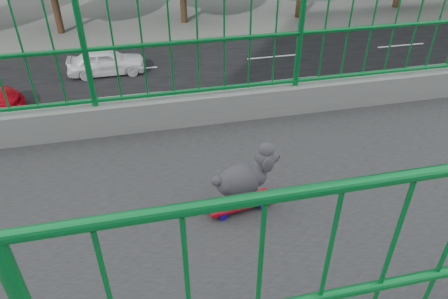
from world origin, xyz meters
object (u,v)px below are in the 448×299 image
skateboard (240,204)px  car_2 (425,90)px  car_1 (438,130)px  car_4 (106,61)px  car_6 (107,171)px  poodle (244,177)px

skateboard → car_2: (-12.37, 11.92, -6.40)m
car_1 → car_4: 15.69m
car_2 → car_6: 14.29m
poodle → car_1: (-9.16, 10.25, -6.62)m
car_1 → car_4: (-9.60, -12.41, -0.03)m
car_2 → car_6: size_ratio=0.83×
skateboard → car_6: size_ratio=0.09×
skateboard → car_1: bearing=123.2°
poodle → car_4: size_ratio=0.14×
car_4 → car_6: (9.60, 0.12, 0.12)m
poodle → car_6: size_ratio=0.09×
poodle → car_2: poodle is taller
car_2 → car_6: bearing=102.9°
car_2 → car_1: bearing=152.8°
car_4 → car_6: car_6 is taller
car_2 → car_4: size_ratio=1.20×
poodle → car_4: poodle is taller
skateboard → car_4: bearing=178.0°
skateboard → poodle: 0.26m
poodle → car_6: poodle is taller
poodle → car_1: 15.26m
car_1 → car_2: car_1 is taller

